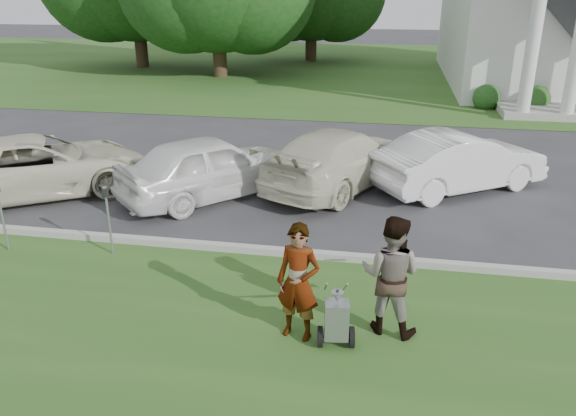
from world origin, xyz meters
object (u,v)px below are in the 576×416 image
(parking_meter_near, at_px, (108,212))
(parking_meter_far, at_px, (0,208))
(person_right, at_px, (390,276))
(car_b, at_px, (211,167))
(person_left, at_px, (298,283))
(car_c, at_px, (340,158))
(car_a, at_px, (39,166))
(car_d, at_px, (460,161))
(striping_cart, at_px, (336,321))

(parking_meter_near, height_order, parking_meter_far, parking_meter_far)
(person_right, height_order, car_b, person_right)
(person_left, height_order, parking_meter_near, person_left)
(parking_meter_near, xyz_separation_m, car_b, (0.94, 3.40, -0.10))
(person_left, distance_m, car_c, 6.84)
(car_a, distance_m, car_c, 7.48)
(parking_meter_far, height_order, car_b, car_b)
(person_right, bearing_deg, car_d, -90.21)
(car_b, relative_size, car_c, 0.89)
(striping_cart, xyz_separation_m, parking_meter_far, (-6.67, 1.97, 0.48))
(parking_meter_near, bearing_deg, parking_meter_far, -173.96)
(striping_cart, height_order, car_d, car_d)
(parking_meter_far, relative_size, car_a, 0.27)
(striping_cart, xyz_separation_m, car_a, (-7.86, 5.03, 0.31))
(parking_meter_near, distance_m, parking_meter_far, 2.11)
(person_right, bearing_deg, parking_meter_far, 2.69)
(parking_meter_far, bearing_deg, striping_cart, -16.43)
(person_left, distance_m, car_b, 6.25)
(parking_meter_far, bearing_deg, person_left, -16.72)
(striping_cart, distance_m, car_b, 6.67)
(person_right, bearing_deg, car_b, -35.59)
(car_c, distance_m, car_d, 3.01)
(parking_meter_near, relative_size, car_d, 0.31)
(person_right, bearing_deg, car_c, -64.50)
(parking_meter_far, xyz_separation_m, car_d, (9.04, 5.25, -0.16))
(car_b, bearing_deg, striping_cart, 165.85)
(person_right, height_order, car_d, person_right)
(person_left, height_order, car_b, person_left)
(car_d, bearing_deg, car_b, 70.60)
(person_left, bearing_deg, car_d, 80.34)
(car_c, bearing_deg, car_d, -149.44)
(parking_meter_far, height_order, car_d, car_d)
(striping_cart, xyz_separation_m, person_right, (0.72, 0.54, 0.51))
(person_right, relative_size, parking_meter_near, 1.33)
(person_left, distance_m, person_right, 1.36)
(car_d, bearing_deg, person_left, 122.77)
(person_left, height_order, car_c, person_left)
(striping_cart, relative_size, car_b, 0.24)
(car_b, bearing_deg, car_a, 50.30)
(striping_cart, height_order, car_b, car_b)
(striping_cart, distance_m, parking_meter_far, 6.97)
(striping_cart, distance_m, car_a, 9.33)
(car_b, height_order, car_c, car_b)
(car_a, relative_size, car_b, 1.15)
(parking_meter_near, distance_m, car_c, 6.20)
(parking_meter_near, xyz_separation_m, car_a, (-3.28, 2.84, -0.15))
(person_left, bearing_deg, striping_cart, -0.39)
(car_d, bearing_deg, striping_cart, 127.19)
(parking_meter_near, relative_size, parking_meter_far, 0.98)
(person_right, xyz_separation_m, car_a, (-8.58, 4.49, -0.20))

